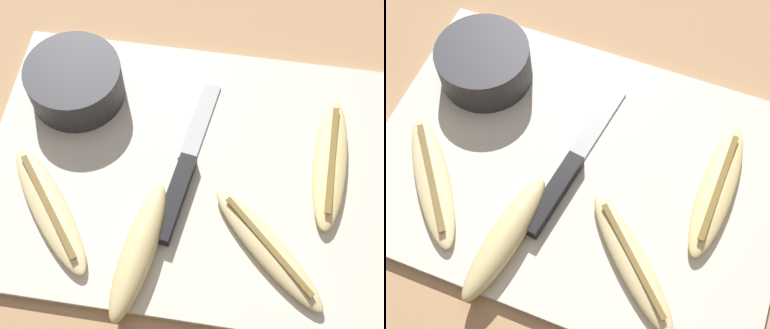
% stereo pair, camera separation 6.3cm
% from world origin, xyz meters
% --- Properties ---
extents(ground_plane, '(4.00, 4.00, 0.00)m').
position_xyz_m(ground_plane, '(0.00, 0.00, 0.00)').
color(ground_plane, tan).
extents(cutting_board, '(0.50, 0.36, 0.01)m').
position_xyz_m(cutting_board, '(0.00, 0.00, 0.01)').
color(cutting_board, beige).
rests_on(cutting_board, ground_plane).
extents(knife, '(0.06, 0.23, 0.02)m').
position_xyz_m(knife, '(-0.01, -0.03, 0.02)').
color(knife, black).
rests_on(knife, cutting_board).
extents(banana_ripe_center, '(0.14, 0.16, 0.02)m').
position_xyz_m(banana_ripe_center, '(-0.15, -0.08, 0.02)').
color(banana_ripe_center, beige).
rests_on(banana_ripe_center, cutting_board).
extents(banana_mellow_near, '(0.15, 0.15, 0.02)m').
position_xyz_m(banana_mellow_near, '(0.10, -0.09, 0.02)').
color(banana_mellow_near, beige).
rests_on(banana_mellow_near, cutting_board).
extents(banana_golden_short, '(0.05, 0.18, 0.02)m').
position_xyz_m(banana_golden_short, '(0.16, 0.03, 0.02)').
color(banana_golden_short, '#EDD689').
rests_on(banana_golden_short, cutting_board).
extents(banana_spotted_left, '(0.06, 0.16, 0.03)m').
position_xyz_m(banana_spotted_left, '(-0.04, -0.12, 0.03)').
color(banana_spotted_left, '#DBC684').
rests_on(banana_spotted_left, cutting_board).
extents(prep_bowl, '(0.12, 0.12, 0.05)m').
position_xyz_m(prep_bowl, '(-0.16, 0.08, 0.04)').
color(prep_bowl, '#2D2D33').
rests_on(prep_bowl, cutting_board).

